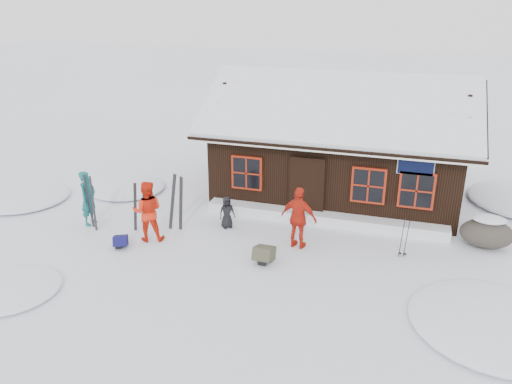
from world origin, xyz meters
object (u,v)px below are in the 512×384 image
skier_orange_right (299,218)px  ski_poles (404,239)px  skier_teal (88,198)px  boulder (487,233)px  skier_orange_left (148,211)px  backpack_blue (121,243)px  ski_pair_left (140,207)px  skier_crouched (227,212)px  backpack_olive (264,256)px

skier_orange_right → ski_poles: bearing=-162.8°
skier_teal → boulder: size_ratio=1.19×
skier_orange_left → skier_orange_right: 4.37m
skier_orange_right → skier_teal: bearing=14.3°
skier_orange_left → backpack_blue: 1.17m
ski_pair_left → skier_orange_right: bearing=-31.0°
ski_poles → backpack_blue: 7.94m
skier_crouched → backpack_blue: (-2.43, -2.17, -0.37)m
ski_pair_left → backpack_blue: ski_pair_left is taller
ski_poles → backpack_blue: size_ratio=2.32×
skier_teal → backpack_blue: 2.23m
skier_teal → skier_orange_left: bearing=-102.7°
skier_orange_right → skier_crouched: skier_orange_right is taller
ski_poles → backpack_blue: bearing=-166.4°
skier_teal → backpack_olive: (5.93, -0.72, -0.69)m
skier_crouched → ski_pair_left: ski_pair_left is taller
skier_orange_right → skier_orange_left: bearing=21.9°
skier_orange_left → backpack_olive: 3.70m
skier_orange_right → ski_poles: (2.87, 0.33, -0.36)m
skier_orange_right → backpack_olive: 1.51m
skier_teal → skier_orange_right: skier_orange_right is taller
skier_crouched → backpack_olive: skier_crouched is taller
backpack_blue → ski_pair_left: bearing=66.3°
skier_orange_left → skier_orange_right: bearing=169.5°
skier_crouched → ski_poles: size_ratio=0.87×
skier_orange_right → skier_crouched: (-2.40, 0.63, -0.40)m
skier_orange_left → ski_pair_left: (-0.59, 0.55, -0.17)m
skier_teal → ski_pair_left: bearing=-88.2°
skier_crouched → ski_pair_left: bearing=159.7°
ski_poles → backpack_olive: 3.85m
boulder → ski_poles: (-2.24, -1.35, 0.11)m
skier_crouched → backpack_blue: 3.28m
skier_crouched → ski_poles: 5.28m
ski_pair_left → backpack_olive: ski_pair_left is taller
skier_orange_left → backpack_olive: bearing=153.8°
skier_teal → boulder: bearing=-81.9°
backpack_olive → ski_pair_left: bearing=169.4°
skier_orange_left → ski_poles: skier_orange_left is taller
skier_teal → skier_crouched: (4.20, 1.04, -0.36)m
ski_poles → backpack_blue: (-7.70, -1.86, -0.41)m
skier_orange_right → ski_pair_left: skier_orange_right is taller
skier_teal → boulder: skier_teal is taller
skier_orange_left → backpack_olive: skier_orange_left is taller
skier_orange_right → backpack_blue: 5.13m
backpack_olive → backpack_blue: bearing=-173.8°
skier_orange_right → backpack_blue: size_ratio=3.60×
skier_orange_right → skier_crouched: bearing=-4.0°
ski_poles → ski_pair_left: bearing=-175.4°
backpack_blue → backpack_olive: size_ratio=0.77×
ski_pair_left → backpack_blue: 1.38m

